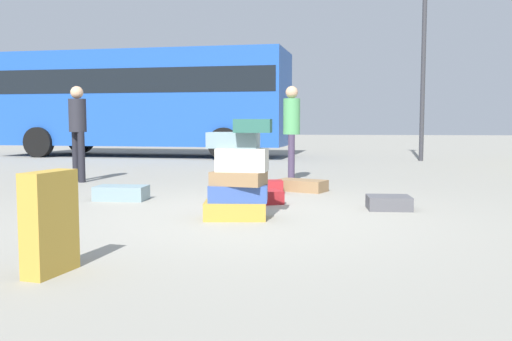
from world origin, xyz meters
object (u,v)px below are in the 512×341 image
(suitcase_slate_upright_blue, at_px, (121,193))
(suitcase_charcoal_white_trunk, at_px, (389,203))
(suitcase_brown_left_side, at_px, (302,185))
(lamp_post, at_px, (425,15))
(person_tourist_with_camera, at_px, (292,124))
(suitcase_tower, at_px, (239,176))
(suitcase_tan_foreground_far, at_px, (50,223))
(parked_bus, at_px, (144,97))
(person_bearded_onlooker, at_px, (78,125))
(suitcase_maroon_right_side, at_px, (263,187))
(suitcase_maroon_foreground_near, at_px, (253,198))

(suitcase_slate_upright_blue, relative_size, suitcase_charcoal_white_trunk, 1.33)
(suitcase_brown_left_side, xyz_separation_m, lamp_post, (2.98, 7.09, 3.80))
(suitcase_charcoal_white_trunk, bearing_deg, person_tourist_with_camera, 110.58)
(suitcase_tower, distance_m, suitcase_slate_upright_blue, 2.23)
(suitcase_slate_upright_blue, bearing_deg, suitcase_tower, -35.15)
(suitcase_tan_foreground_far, xyz_separation_m, person_tourist_with_camera, (1.32, 6.42, 0.65))
(lamp_post, bearing_deg, parked_bus, 171.26)
(person_bearded_onlooker, bearing_deg, suitcase_maroon_right_side, 19.72)
(suitcase_maroon_right_side, relative_size, person_tourist_with_camera, 0.34)
(person_bearded_onlooker, height_order, parked_bus, parked_bus)
(suitcase_brown_left_side, distance_m, lamp_post, 8.58)
(suitcase_brown_left_side, bearing_deg, lamp_post, 91.25)
(suitcase_maroon_right_side, distance_m, person_bearded_onlooker, 3.74)
(suitcase_tan_foreground_far, relative_size, person_bearded_onlooker, 0.43)
(suitcase_tan_foreground_far, height_order, suitcase_brown_left_side, suitcase_tan_foreground_far)
(suitcase_brown_left_side, height_order, person_tourist_with_camera, person_tourist_with_camera)
(parked_bus, bearing_deg, suitcase_maroon_foreground_near, -59.96)
(suitcase_tower, height_order, suitcase_charcoal_white_trunk, suitcase_tower)
(suitcase_maroon_right_side, height_order, suitcase_charcoal_white_trunk, suitcase_maroon_right_side)
(suitcase_brown_left_side, bearing_deg, suitcase_charcoal_white_trunk, -32.50)
(suitcase_brown_left_side, relative_size, parked_bus, 0.08)
(suitcase_tan_foreground_far, height_order, lamp_post, lamp_post)
(suitcase_maroon_foreground_near, distance_m, suitcase_maroon_right_side, 1.07)
(person_bearded_onlooker, bearing_deg, suitcase_tower, -5.63)
(suitcase_maroon_foreground_near, relative_size, suitcase_maroon_right_side, 1.30)
(suitcase_slate_upright_blue, height_order, person_tourist_with_camera, person_tourist_with_camera)
(suitcase_maroon_foreground_near, relative_size, parked_bus, 0.08)
(suitcase_tan_foreground_far, height_order, parked_bus, parked_bus)
(suitcase_tan_foreground_far, xyz_separation_m, person_bearded_onlooker, (-2.39, 5.78, 0.65))
(suitcase_maroon_foreground_near, height_order, suitcase_charcoal_white_trunk, suitcase_maroon_foreground_near)
(suitcase_maroon_foreground_near, distance_m, suitcase_slate_upright_blue, 1.82)
(suitcase_maroon_foreground_near, distance_m, person_tourist_with_camera, 3.11)
(suitcase_tan_foreground_far, height_order, suitcase_charcoal_white_trunk, suitcase_tan_foreground_far)
(person_bearded_onlooker, bearing_deg, suitcase_slate_upright_blue, -14.07)
(suitcase_charcoal_white_trunk, distance_m, parked_bus, 11.95)
(suitcase_tower, relative_size, suitcase_maroon_right_side, 1.90)
(suitcase_maroon_foreground_near, bearing_deg, suitcase_tower, -115.25)
(suitcase_brown_left_side, bearing_deg, suitcase_tower, -79.18)
(suitcase_maroon_right_side, distance_m, lamp_post, 9.09)
(suitcase_maroon_foreground_near, bearing_deg, suitcase_charcoal_white_trunk, -32.71)
(suitcase_charcoal_white_trunk, bearing_deg, lamp_post, 75.56)
(suitcase_slate_upright_blue, bearing_deg, person_bearded_onlooker, 126.21)
(person_bearded_onlooker, xyz_separation_m, person_tourist_with_camera, (3.72, 0.64, 0.00))
(suitcase_tan_foreground_far, bearing_deg, suitcase_tower, 78.80)
(suitcase_maroon_foreground_near, bearing_deg, person_tourist_with_camera, 59.00)
(suitcase_maroon_right_side, relative_size, person_bearded_onlooker, 0.34)
(suitcase_maroon_right_side, height_order, person_tourist_with_camera, person_tourist_with_camera)
(parked_bus, bearing_deg, person_bearded_onlooker, -75.93)
(person_tourist_with_camera, bearing_deg, parked_bus, -147.51)
(suitcase_tower, xyz_separation_m, suitcase_tan_foreground_far, (-0.97, -2.36, -0.10))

